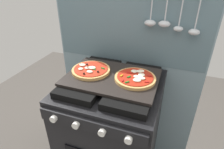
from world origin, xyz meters
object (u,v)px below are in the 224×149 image
pizza_right (135,78)px  pizza_left (91,70)px  stove (112,132)px  baking_tray (112,77)px

pizza_right → pizza_left: bearing=179.9°
stove → pizza_right: (0.14, 0.01, 0.48)m
baking_tray → pizza_right: bearing=3.0°
pizza_left → pizza_right: bearing=-0.1°
stove → baking_tray: bearing=90.0°
stove → pizza_right: size_ratio=3.81×
stove → pizza_left: bearing=176.3°
pizza_left → pizza_right: 0.28m
baking_tray → pizza_left: 0.14m
pizza_left → pizza_right: (0.28, -0.00, 0.00)m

